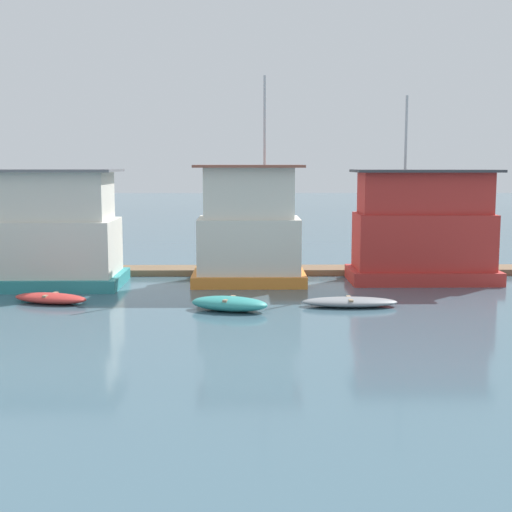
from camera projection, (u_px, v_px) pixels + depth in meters
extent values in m
plane|color=#426070|center=(256.00, 283.00, 32.85)|extent=(200.00, 200.00, 0.00)
cube|color=brown|center=(255.00, 270.00, 35.80)|extent=(51.00, 1.90, 0.30)
cube|color=teal|center=(49.00, 280.00, 32.11)|extent=(6.63, 4.17, 0.54)
cube|color=silver|center=(48.00, 247.00, 31.92)|extent=(6.07, 3.60, 2.46)
cube|color=silver|center=(46.00, 196.00, 31.62)|extent=(5.52, 3.06, 2.13)
cube|color=slate|center=(45.00, 170.00, 31.48)|extent=(6.37, 3.90, 0.12)
cube|color=orange|center=(249.00, 277.00, 32.99)|extent=(5.15, 3.71, 0.51)
cube|color=silver|center=(249.00, 245.00, 32.79)|extent=(4.63, 3.19, 2.51)
cube|color=silver|center=(249.00, 193.00, 32.48)|extent=(4.03, 2.59, 2.29)
cube|color=brown|center=(249.00, 166.00, 32.33)|extent=(4.93, 3.49, 0.12)
cylinder|color=#B2B2B7|center=(265.00, 120.00, 32.07)|extent=(0.12, 0.12, 3.97)
cube|color=red|center=(422.00, 275.00, 33.26)|extent=(6.79, 3.22, 0.62)
cube|color=red|center=(423.00, 241.00, 33.05)|extent=(6.23, 2.66, 2.57)
cube|color=red|center=(424.00, 193.00, 32.76)|extent=(5.85, 2.28, 1.90)
cube|color=#38383D|center=(425.00, 171.00, 32.63)|extent=(6.53, 2.96, 0.12)
cylinder|color=#B2B2B7|center=(406.00, 133.00, 32.39)|extent=(0.12, 0.12, 3.33)
ellipsoid|color=red|center=(51.00, 298.00, 28.15)|extent=(3.30, 1.98, 0.40)
cube|color=#997F60|center=(50.00, 295.00, 28.13)|extent=(0.43, 0.97, 0.08)
ellipsoid|color=teal|center=(229.00, 304.00, 26.70)|extent=(3.23, 2.14, 0.54)
cube|color=#997F60|center=(229.00, 299.00, 26.67)|extent=(0.48, 1.09, 0.08)
ellipsoid|color=gray|center=(350.00, 302.00, 27.49)|extent=(3.71, 1.35, 0.36)
cube|color=#997F60|center=(350.00, 299.00, 27.47)|extent=(0.19, 1.06, 0.08)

